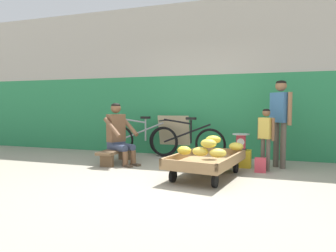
{
  "coord_description": "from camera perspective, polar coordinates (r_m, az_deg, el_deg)",
  "views": [
    {
      "loc": [
        1.3,
        -3.93,
        1.09
      ],
      "look_at": [
        -0.3,
        0.9,
        0.75
      ],
      "focal_mm": 32.54,
      "sensor_mm": 36.0,
      "label": 1
    }
  ],
  "objects": [
    {
      "name": "ground_plane",
      "position": [
        4.28,
        0.08,
        -10.92
      ],
      "size": [
        80.0,
        80.0,
        0.0
      ],
      "primitive_type": "plane",
      "color": "gray"
    },
    {
      "name": "back_wall",
      "position": [
        6.73,
        7.27,
        8.57
      ],
      "size": [
        16.0,
        0.3,
        3.3
      ],
      "color": "#287F4C",
      "rests_on": "ground"
    },
    {
      "name": "banana_cart",
      "position": [
        4.7,
        7.2,
        -6.64
      ],
      "size": [
        1.07,
        1.56,
        0.36
      ],
      "color": "#99754C",
      "rests_on": "ground"
    },
    {
      "name": "banana_pile",
      "position": [
        4.61,
        7.96,
        -3.97
      ],
      "size": [
        0.97,
        1.03,
        0.26
      ],
      "color": "gold",
      "rests_on": "banana_cart"
    },
    {
      "name": "low_bench",
      "position": [
        5.9,
        -9.66,
        -4.93
      ],
      "size": [
        0.35,
        1.11,
        0.27
      ],
      "color": "brown",
      "rests_on": "ground"
    },
    {
      "name": "vendor_seated",
      "position": [
        5.78,
        -9.2,
        -1.42
      ],
      "size": [
        0.74,
        0.64,
        1.14
      ],
      "color": "brown",
      "rests_on": "ground"
    },
    {
      "name": "plastic_crate",
      "position": [
        5.62,
        13.45,
        -5.92
      ],
      "size": [
        0.36,
        0.28,
        0.3
      ],
      "color": "gold",
      "rests_on": "ground"
    },
    {
      "name": "weighing_scale",
      "position": [
        5.57,
        13.5,
        -2.85
      ],
      "size": [
        0.3,
        0.3,
        0.29
      ],
      "color": "#28282D",
      "rests_on": "plastic_crate"
    },
    {
      "name": "bicycle_near_left",
      "position": [
        6.78,
        -5.05,
        -2.45
      ],
      "size": [
        1.66,
        0.48,
        0.86
      ],
      "color": "black",
      "rests_on": "ground"
    },
    {
      "name": "bicycle_far_left",
      "position": [
        6.3,
        3.44,
        -2.92
      ],
      "size": [
        1.65,
        0.48,
        0.86
      ],
      "color": "black",
      "rests_on": "ground"
    },
    {
      "name": "sign_board",
      "position": [
        6.72,
        1.18,
        -1.76
      ],
      "size": [
        0.7,
        0.24,
        0.88
      ],
      "color": "#C6B289",
      "rests_on": "ground"
    },
    {
      "name": "customer_adult",
      "position": [
        5.66,
        20.3,
        2.18
      ],
      "size": [
        0.36,
        0.38,
        1.53
      ],
      "color": "brown",
      "rests_on": "ground"
    },
    {
      "name": "customer_child",
      "position": [
        5.35,
        17.86,
        -1.16
      ],
      "size": [
        0.27,
        0.24,
        1.04
      ],
      "color": "brown",
      "rests_on": "ground"
    },
    {
      "name": "shopping_bag",
      "position": [
        5.24,
        16.9,
        -7.01
      ],
      "size": [
        0.18,
        0.12,
        0.24
      ],
      "primitive_type": "cube",
      "color": "#D13D4C",
      "rests_on": "ground"
    }
  ]
}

